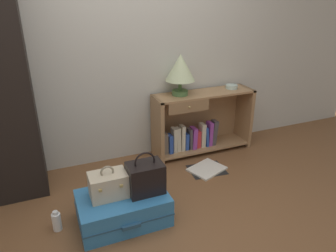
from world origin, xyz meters
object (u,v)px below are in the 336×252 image
object	(u,v)px
table_lamp	(180,69)
open_book_on_floor	(207,169)
handbag	(145,178)
bottle	(57,221)
bowl	(232,87)
bookshelf	(199,124)
suitcase_large	(123,208)
train_case	(108,185)

from	to	relation	value
table_lamp	open_book_on_floor	world-z (taller)	table_lamp
handbag	bottle	world-z (taller)	handbag
bowl	open_book_on_floor	distance (m)	1.00
bookshelf	bowl	distance (m)	0.56
table_lamp	suitcase_large	bearing A→B (deg)	-135.30
train_case	bottle	bearing A→B (deg)	172.16
table_lamp	suitcase_large	size ratio (longest dim) A/B	0.61
bookshelf	table_lamp	distance (m)	0.70
suitcase_large	train_case	xyz separation A→B (m)	(-0.10, 0.03, 0.22)
bottle	open_book_on_floor	xyz separation A→B (m)	(1.52, 0.34, -0.07)
bowl	open_book_on_floor	xyz separation A→B (m)	(-0.53, -0.45, -0.72)
bookshelf	suitcase_large	distance (m)	1.45
suitcase_large	handbag	distance (m)	0.31
bookshelf	suitcase_large	world-z (taller)	bookshelf
train_case	bottle	distance (m)	0.49
bookshelf	suitcase_large	bearing A→B (deg)	-142.31
bottle	table_lamp	bearing A→B (deg)	29.56
suitcase_large	bowl	bearing A→B (deg)	29.83
bookshelf	train_case	xyz separation A→B (m)	(-1.23, -0.84, 0.01)
suitcase_large	bottle	world-z (taller)	suitcase_large
bowl	suitcase_large	world-z (taller)	bowl
bowl	suitcase_large	bearing A→B (deg)	-150.17
bookshelf	bowl	xyz separation A→B (m)	(0.40, 0.01, 0.39)
bowl	train_case	world-z (taller)	bowl
bookshelf	bowl	bearing A→B (deg)	0.90
bowl	bottle	bearing A→B (deg)	-158.84
handbag	bottle	distance (m)	0.76
bookshelf	open_book_on_floor	distance (m)	0.56
suitcase_large	bottle	bearing A→B (deg)	169.81
table_lamp	bowl	xyz separation A→B (m)	(0.64, -0.00, -0.26)
train_case	open_book_on_floor	size ratio (longest dim) A/B	0.67
bookshelf	open_book_on_floor	xyz separation A→B (m)	(-0.12, -0.44, -0.32)
table_lamp	train_case	bearing A→B (deg)	-139.33
bowl	bottle	size ratio (longest dim) A/B	0.79
bowl	train_case	size ratio (longest dim) A/B	0.47
bookshelf	bottle	bearing A→B (deg)	-154.42
bookshelf	bowl	size ratio (longest dim) A/B	8.51
bookshelf	bottle	world-z (taller)	bookshelf
bowl	handbag	distance (m)	1.66
bookshelf	table_lamp	bearing A→B (deg)	177.66
bookshelf	handbag	size ratio (longest dim) A/B	3.26
bowl	handbag	xyz separation A→B (m)	(-1.35, -0.90, -0.35)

